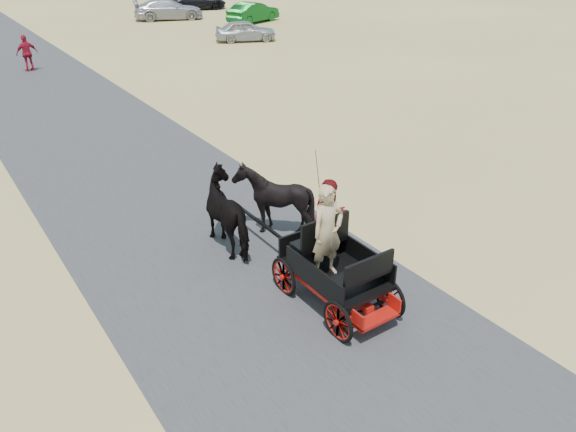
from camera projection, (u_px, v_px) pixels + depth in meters
ground at (247, 278)px, 11.63m from camera, size 140.00×140.00×0.00m
road at (247, 278)px, 11.63m from camera, size 6.00×140.00×0.01m
carriage at (335, 287)px, 10.73m from camera, size 1.30×2.40×0.72m
horse_left at (232, 212)px, 12.41m from camera, size 0.91×2.01×1.70m
horse_right at (273, 200)px, 12.96m from camera, size 1.37×1.54×1.70m
driver_man at (328, 232)px, 10.08m from camera, size 0.66×0.43×1.80m
passenger_woman at (330, 218)px, 10.78m from camera, size 0.77×0.60×1.58m
pedestrian at (27, 53)px, 27.06m from camera, size 1.05×0.53×1.73m
car_a at (246, 31)px, 33.93m from camera, size 3.92×2.77×1.24m
car_b at (253, 12)px, 40.02m from camera, size 4.51×2.79×1.40m
car_c at (168, 9)px, 41.21m from camera, size 5.34×3.50×1.44m
car_d at (198, 1)px, 45.97m from camera, size 4.84×3.12×1.24m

